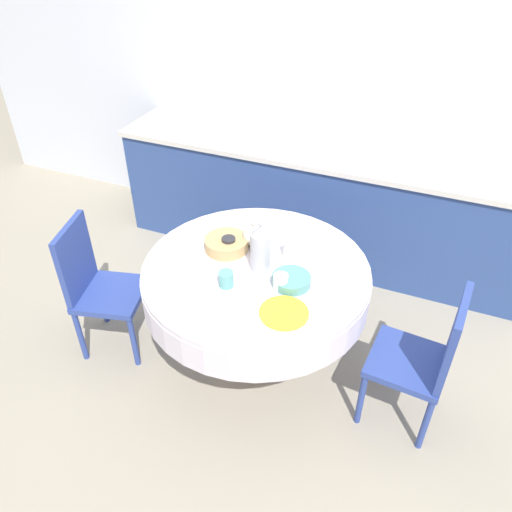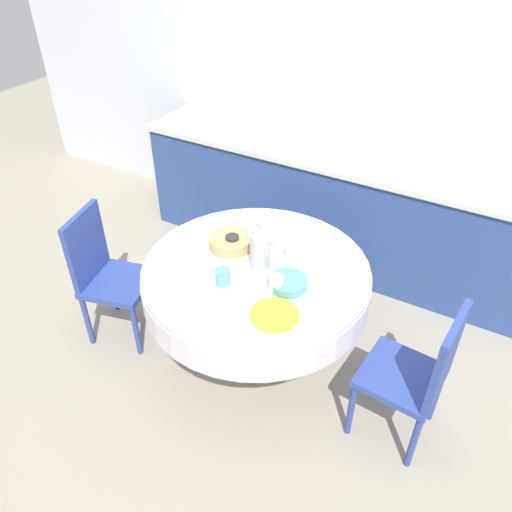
% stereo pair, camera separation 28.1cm
% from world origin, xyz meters
% --- Properties ---
extents(ground_plane, '(12.00, 12.00, 0.00)m').
position_xyz_m(ground_plane, '(0.00, 0.00, 0.00)').
color(ground_plane, '#9E937F').
extents(wall_back, '(7.00, 0.05, 2.60)m').
position_xyz_m(wall_back, '(0.00, 1.65, 1.30)').
color(wall_back, silver).
rests_on(wall_back, ground_plane).
extents(kitchen_counter, '(3.24, 0.64, 0.92)m').
position_xyz_m(kitchen_counter, '(0.00, 1.31, 0.46)').
color(kitchen_counter, '#2D4784').
rests_on(kitchen_counter, ground_plane).
extents(dining_table, '(1.32, 1.32, 0.74)m').
position_xyz_m(dining_table, '(0.00, 0.00, 0.62)').
color(dining_table, tan).
rests_on(dining_table, ground_plane).
extents(chair_left, '(0.43, 0.43, 0.92)m').
position_xyz_m(chair_left, '(1.00, -0.08, 0.50)').
color(chair_left, '#2D428E').
rests_on(chair_left, ground_plane).
extents(chair_right, '(0.49, 0.49, 0.92)m').
position_xyz_m(chair_right, '(-0.97, -0.25, 0.50)').
color(chair_right, '#2D428E').
rests_on(chair_right, ground_plane).
extents(plate_near_left, '(0.26, 0.26, 0.01)m').
position_xyz_m(plate_near_left, '(-0.25, -0.33, 0.75)').
color(plate_near_left, white).
rests_on(plate_near_left, dining_table).
extents(cup_near_left, '(0.08, 0.08, 0.09)m').
position_xyz_m(cup_near_left, '(-0.09, -0.21, 0.79)').
color(cup_near_left, '#5BA39E').
rests_on(cup_near_left, dining_table).
extents(plate_near_right, '(0.26, 0.26, 0.01)m').
position_xyz_m(plate_near_right, '(0.28, -0.30, 0.75)').
color(plate_near_right, yellow).
rests_on(plate_near_right, dining_table).
extents(cup_near_right, '(0.08, 0.08, 0.09)m').
position_xyz_m(cup_near_right, '(0.20, -0.12, 0.79)').
color(cup_near_right, white).
rests_on(cup_near_right, dining_table).
extents(plate_far_left, '(0.26, 0.26, 0.01)m').
position_xyz_m(plate_far_left, '(-0.30, 0.29, 0.75)').
color(plate_far_left, white).
rests_on(plate_far_left, dining_table).
extents(cup_far_left, '(0.08, 0.08, 0.09)m').
position_xyz_m(cup_far_left, '(-0.21, 0.09, 0.79)').
color(cup_far_left, '#28282D').
rests_on(cup_far_left, dining_table).
extents(plate_far_right, '(0.26, 0.26, 0.01)m').
position_xyz_m(plate_far_right, '(0.35, 0.22, 0.75)').
color(plate_far_right, white).
rests_on(plate_far_right, dining_table).
extents(cup_far_right, '(0.08, 0.08, 0.09)m').
position_xyz_m(cup_far_right, '(0.14, 0.18, 0.79)').
color(cup_far_right, white).
rests_on(cup_far_right, dining_table).
extents(coffee_carafe, '(0.12, 0.12, 0.32)m').
position_xyz_m(coffee_carafe, '(0.02, 0.01, 0.88)').
color(coffee_carafe, '#B2B2B7').
rests_on(coffee_carafe, dining_table).
extents(teapot, '(0.19, 0.14, 0.18)m').
position_xyz_m(teapot, '(-0.10, 0.19, 0.82)').
color(teapot, silver).
rests_on(teapot, dining_table).
extents(bread_basket, '(0.26, 0.26, 0.07)m').
position_xyz_m(bread_basket, '(-0.23, 0.10, 0.78)').
color(bread_basket, tan).
rests_on(bread_basket, dining_table).
extents(fruit_bowl, '(0.21, 0.21, 0.05)m').
position_xyz_m(fruit_bowl, '(0.24, -0.07, 0.77)').
color(fruit_bowl, '#569993').
rests_on(fruit_bowl, dining_table).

